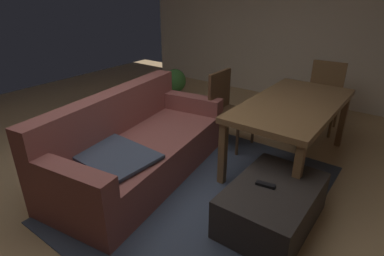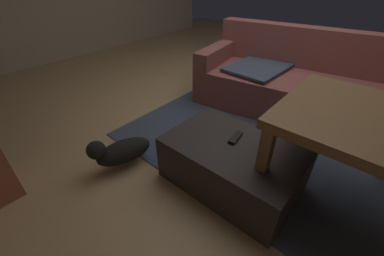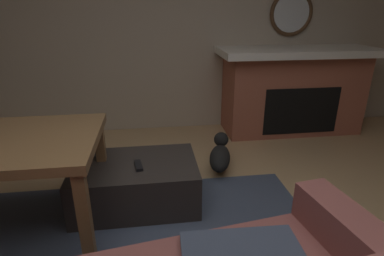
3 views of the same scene
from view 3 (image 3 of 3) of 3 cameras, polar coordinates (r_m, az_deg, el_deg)
name	(u,v)px [view 3 (image 3 of 3)]	position (r m, az deg, el deg)	size (l,w,h in m)	color
wall_back_fireplace_side	(162,28)	(3.99, -5.46, 17.74)	(7.80, 0.12, 2.53)	#B7A893
fireplace	(293,90)	(4.13, 18.04, 6.64)	(1.92, 0.76, 1.06)	#9E5642
round_wall_mirror	(291,13)	(4.27, 17.79, 19.44)	(0.56, 0.05, 0.56)	#4C331E
ottoman_coffee_table	(136,184)	(2.58, -10.24, -10.00)	(0.97, 0.64, 0.37)	#2D2826
tv_remote	(138,165)	(2.42, -9.80, -6.79)	(0.05, 0.16, 0.02)	black
small_dog	(220,155)	(3.04, 5.18, -4.97)	(0.31, 0.52, 0.28)	black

